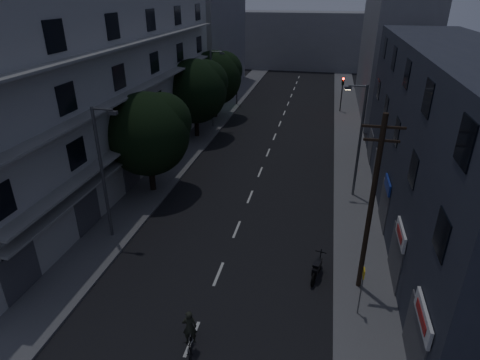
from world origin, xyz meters
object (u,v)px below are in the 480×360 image
at_px(utility_pole, 371,204).
at_px(bus_stop_sign, 362,283).
at_px(motorcycle, 317,269).
at_px(cyclist, 190,337).

height_order(utility_pole, bus_stop_sign, utility_pole).
distance_m(utility_pole, motorcycle, 4.85).
bearing_deg(bus_stop_sign, motorcycle, 129.78).
xyz_separation_m(utility_pole, cyclist, (-7.11, -5.47, -4.17)).
xyz_separation_m(motorcycle, cyclist, (-4.98, -5.85, 0.16)).
bearing_deg(cyclist, utility_pole, 22.42).
bearing_deg(cyclist, bus_stop_sign, 11.25).
relative_size(utility_pole, bus_stop_sign, 3.56).
relative_size(utility_pole, cyclist, 4.38).
xyz_separation_m(utility_pole, bus_stop_sign, (-0.14, -2.01, -2.98)).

